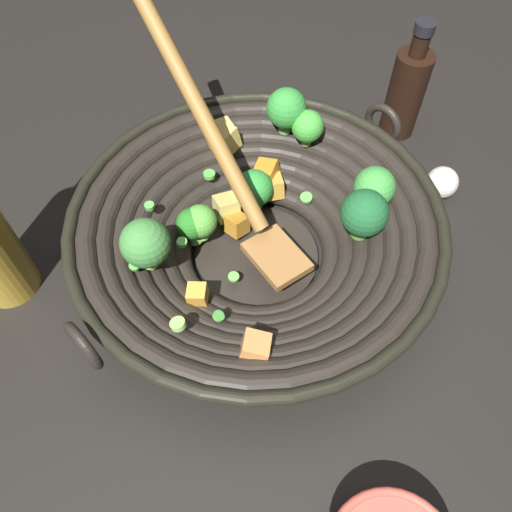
{
  "coord_description": "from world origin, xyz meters",
  "views": [
    {
      "loc": [
        0.34,
        0.08,
        0.51
      ],
      "look_at": [
        0.02,
        0.0,
        0.03
      ],
      "focal_mm": 35.61,
      "sensor_mm": 36.0,
      "label": 1
    }
  ],
  "objects": [
    {
      "name": "garlic_bulb",
      "position": [
        -0.16,
        0.21,
        0.02
      ],
      "size": [
        0.04,
        0.04,
        0.04
      ],
      "primitive_type": "sphere",
      "color": "silver",
      "rests_on": "ground"
    },
    {
      "name": "soy_sauce_bottle",
      "position": [
        -0.27,
        0.15,
        0.07
      ],
      "size": [
        0.05,
        0.05,
        0.17
      ],
      "color": "black",
      "rests_on": "ground"
    },
    {
      "name": "ground_plane",
      "position": [
        0.0,
        0.0,
        0.0
      ],
      "size": [
        4.0,
        4.0,
        0.0
      ],
      "primitive_type": "plane",
      "color": "black"
    },
    {
      "name": "wok",
      "position": [
        -0.0,
        -0.0,
        0.06
      ],
      "size": [
        0.42,
        0.42,
        0.25
      ],
      "color": "black",
      "rests_on": "ground"
    }
  ]
}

